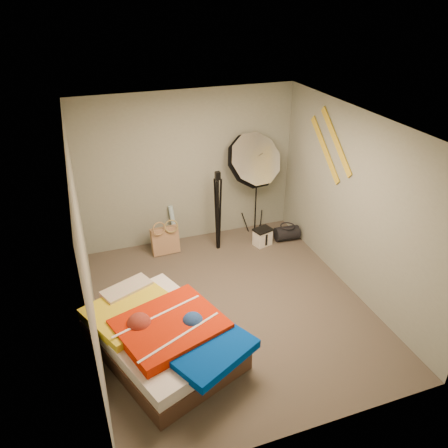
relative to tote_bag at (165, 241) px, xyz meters
name	(u,v)px	position (x,y,z in m)	size (l,w,h in m)	color
floor	(232,306)	(0.54, -1.64, -0.22)	(4.00, 4.00, 0.00)	brown
ceiling	(234,125)	(0.54, -1.64, 2.28)	(4.00, 4.00, 0.00)	silver
wall_back	(189,169)	(0.54, 0.36, 1.03)	(3.50, 3.50, 0.00)	gray
wall_front	(315,335)	(0.54, -3.64, 1.03)	(3.50, 3.50, 0.00)	gray
wall_left	(84,252)	(-1.21, -1.64, 1.03)	(4.00, 4.00, 0.00)	gray
wall_right	(355,205)	(2.29, -1.64, 1.03)	(4.00, 4.00, 0.00)	gray
tote_bag	(165,241)	(0.00, 0.00, 0.00)	(0.44, 0.13, 0.44)	tan
wrapping_roll	(173,225)	(0.20, 0.26, 0.11)	(0.08, 0.08, 0.67)	#5D9FBD
camera_case	(262,237)	(1.58, -0.30, -0.08)	(0.27, 0.20, 0.27)	white
duffel_bag	(287,233)	(2.04, -0.29, -0.10)	(0.25, 0.25, 0.40)	black
wall_stripe_upper	(336,141)	(2.27, -1.04, 1.73)	(0.02, 1.10, 0.10)	gold
wall_stripe_lower	(325,149)	(2.27, -0.79, 1.53)	(0.02, 1.10, 0.10)	gold
bed	(162,335)	(-0.51, -2.15, 0.04)	(1.86, 2.12, 0.52)	#4B3022
photo_umbrella	(253,161)	(1.50, 0.04, 1.16)	(1.09, 0.75, 1.92)	black
camera_tripod	(218,206)	(0.85, -0.16, 0.55)	(0.08, 0.08, 1.35)	black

